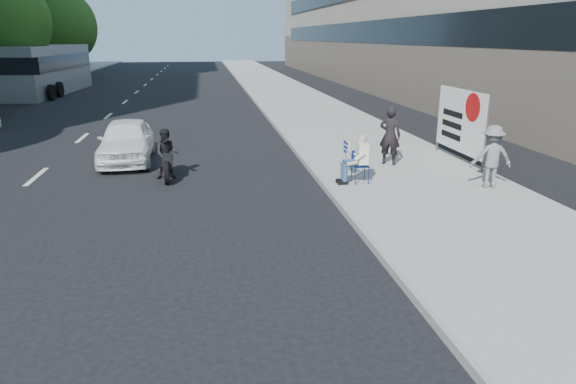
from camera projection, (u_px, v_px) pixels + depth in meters
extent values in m
plane|color=black|center=(313.00, 288.00, 8.27)|extent=(160.00, 160.00, 0.00)
cube|color=gray|center=(310.00, 110.00, 27.75)|extent=(5.00, 120.00, 0.15)
cylinder|color=#382616|center=(20.00, 74.00, 34.11)|extent=(0.30, 0.30, 2.97)
ellipsoid|color=#205316|center=(12.00, 20.00, 33.12)|extent=(4.80, 4.80, 5.52)
cylinder|color=#382616|center=(71.00, 66.00, 47.39)|extent=(0.30, 0.30, 2.62)
ellipsoid|color=#205316|center=(66.00, 26.00, 46.38)|extent=(5.40, 5.40, 6.21)
cylinder|color=navy|center=(355.00, 177.00, 13.41)|extent=(0.02, 0.02, 0.45)
cylinder|color=navy|center=(369.00, 176.00, 13.47)|extent=(0.02, 0.02, 0.45)
cylinder|color=navy|center=(352.00, 173.00, 13.75)|extent=(0.02, 0.02, 0.45)
cylinder|color=navy|center=(365.00, 173.00, 13.81)|extent=(0.02, 0.02, 0.45)
cube|color=navy|center=(360.00, 166.00, 13.54)|extent=(0.40, 0.40, 0.03)
cube|color=navy|center=(359.00, 157.00, 13.67)|extent=(0.40, 0.02, 0.40)
cylinder|color=navy|center=(354.00, 164.00, 13.39)|extent=(0.44, 0.17, 0.17)
cylinder|color=navy|center=(345.00, 173.00, 13.42)|extent=(0.14, 0.14, 0.46)
cube|color=black|center=(343.00, 183.00, 13.49)|extent=(0.26, 0.11, 0.10)
cylinder|color=navy|center=(351.00, 162.00, 13.58)|extent=(0.44, 0.17, 0.17)
cylinder|color=navy|center=(343.00, 171.00, 13.61)|extent=(0.14, 0.14, 0.46)
cube|color=black|center=(341.00, 181.00, 13.68)|extent=(0.26, 0.11, 0.10)
cube|color=silver|center=(362.00, 153.00, 13.44)|extent=(0.26, 0.42, 0.56)
sphere|color=tan|center=(362.00, 139.00, 13.34)|extent=(0.23, 0.23, 0.23)
ellipsoid|color=gray|center=(363.00, 138.00, 13.33)|extent=(0.22, 0.24, 0.19)
ellipsoid|color=gray|center=(359.00, 142.00, 13.35)|extent=(0.10, 0.14, 0.13)
cylinder|color=silver|center=(360.00, 156.00, 13.21)|extent=(0.30, 0.10, 0.25)
cylinder|color=tan|center=(352.00, 163.00, 13.23)|extent=(0.29, 0.09, 0.14)
cylinder|color=silver|center=(356.00, 150.00, 13.67)|extent=(0.26, 0.20, 0.32)
cylinder|color=tan|center=(350.00, 153.00, 13.82)|extent=(0.30, 0.21, 0.18)
cube|color=white|center=(346.00, 147.00, 13.91)|extent=(0.03, 0.55, 0.40)
imported|color=slate|center=(492.00, 157.00, 13.06)|extent=(1.12, 0.75, 1.61)
imported|color=black|center=(390.00, 135.00, 15.42)|extent=(0.78, 0.72, 1.78)
cylinder|color=#4C4C4C|center=(486.00, 134.00, 14.44)|extent=(0.06, 0.06, 2.20)
cylinder|color=#4C4C4C|center=(439.00, 118.00, 17.28)|extent=(0.06, 0.06, 2.20)
cube|color=silver|center=(460.00, 121.00, 15.81)|extent=(0.04, 3.00, 1.90)
cylinder|color=#A50C0C|center=(473.00, 107.00, 15.00)|extent=(0.01, 0.84, 0.84)
cube|color=black|center=(453.00, 114.00, 16.24)|extent=(0.01, 1.30, 0.18)
cube|color=black|center=(452.00, 125.00, 16.34)|extent=(0.01, 1.30, 0.18)
cube|color=black|center=(451.00, 135.00, 16.44)|extent=(0.01, 1.30, 0.18)
imported|color=white|center=(126.00, 141.00, 16.51)|extent=(1.74, 4.04, 1.36)
cylinder|color=black|center=(167.00, 173.00, 14.00)|extent=(0.14, 0.64, 0.64)
cylinder|color=black|center=(170.00, 161.00, 15.32)|extent=(0.14, 0.64, 0.64)
cube|color=black|center=(168.00, 159.00, 14.59)|extent=(0.28, 1.21, 0.35)
imported|color=black|center=(167.00, 154.00, 14.45)|extent=(0.71, 0.56, 1.42)
cube|color=gray|center=(48.00, 70.00, 36.18)|extent=(3.32, 12.14, 3.30)
cube|color=black|center=(28.00, 62.00, 35.83)|extent=(0.85, 11.48, 1.00)
cube|color=black|center=(66.00, 62.00, 36.22)|extent=(0.85, 11.48, 1.00)
cube|color=black|center=(18.00, 66.00, 30.34)|extent=(2.40, 0.22, 1.00)
cylinder|color=black|center=(9.00, 93.00, 32.08)|extent=(0.32, 1.01, 1.00)
cylinder|color=black|center=(51.00, 92.00, 32.45)|extent=(0.32, 1.01, 1.00)
cylinder|color=black|center=(20.00, 90.00, 33.96)|extent=(0.32, 1.01, 1.00)
cylinder|color=black|center=(60.00, 89.00, 34.34)|extent=(0.32, 1.01, 1.00)
cylinder|color=black|center=(46.00, 82.00, 39.63)|extent=(0.32, 1.01, 1.00)
cylinder|color=black|center=(80.00, 82.00, 40.01)|extent=(0.32, 1.01, 1.00)
cylinder|color=black|center=(51.00, 81.00, 41.05)|extent=(0.32, 1.01, 1.00)
cylinder|color=black|center=(84.00, 80.00, 41.43)|extent=(0.32, 1.01, 1.00)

